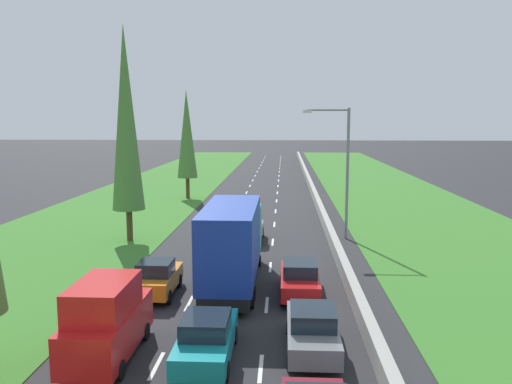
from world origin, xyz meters
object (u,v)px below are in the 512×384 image
(teal_sedan_centre_lane, at_px, (206,338))
(blue_box_truck_centre_lane, at_px, (233,243))
(orange_hatchback_left_lane, at_px, (157,278))
(grey_hatchback_centre_lane, at_px, (250,229))
(grey_sedan_right_lane, at_px, (312,329))
(red_sedan_right_lane, at_px, (300,278))
(poplar_tree_third, at_px, (187,135))
(poplar_tree_second, at_px, (126,119))
(street_light_mast, at_px, (343,164))
(red_van_left_lane, at_px, (107,320))

(teal_sedan_centre_lane, relative_size, blue_box_truck_centre_lane, 0.48)
(orange_hatchback_left_lane, distance_m, grey_hatchback_centre_lane, 11.85)
(teal_sedan_centre_lane, relative_size, grey_sedan_right_lane, 1.00)
(grey_sedan_right_lane, xyz_separation_m, red_sedan_right_lane, (-0.27, 5.99, 0.00))
(blue_box_truck_centre_lane, relative_size, poplar_tree_third, 0.83)
(red_sedan_right_lane, bearing_deg, poplar_tree_third, 109.93)
(grey_sedan_right_lane, bearing_deg, poplar_tree_third, 107.20)
(orange_hatchback_left_lane, bearing_deg, grey_sedan_right_lane, -38.85)
(poplar_tree_second, relative_size, poplar_tree_third, 1.28)
(teal_sedan_centre_lane, xyz_separation_m, grey_sedan_right_lane, (3.65, 0.94, 0.00))
(grey_hatchback_centre_lane, xyz_separation_m, red_sedan_right_lane, (3.04, -10.89, -0.02))
(grey_sedan_right_lane, relative_size, orange_hatchback_left_lane, 1.15)
(grey_sedan_right_lane, distance_m, street_light_mast, 18.74)
(grey_sedan_right_lane, distance_m, red_sedan_right_lane, 6.00)
(teal_sedan_centre_lane, distance_m, orange_hatchback_left_lane, 7.33)
(red_van_left_lane, height_order, street_light_mast, street_light_mast)
(grey_sedan_right_lane, relative_size, poplar_tree_second, 0.31)
(orange_hatchback_left_lane, distance_m, street_light_mast, 16.45)
(orange_hatchback_left_lane, bearing_deg, red_van_left_lane, -91.13)
(red_van_left_lane, height_order, orange_hatchback_left_lane, red_van_left_lane)
(blue_box_truck_centre_lane, distance_m, poplar_tree_third, 30.06)
(orange_hatchback_left_lane, relative_size, grey_hatchback_centre_lane, 1.00)
(street_light_mast, bearing_deg, blue_box_truck_centre_lane, -121.10)
(grey_sedan_right_lane, relative_size, poplar_tree_third, 0.40)
(orange_hatchback_left_lane, xyz_separation_m, poplar_tree_third, (-4.17, 30.34, 5.84))
(poplar_tree_second, distance_m, poplar_tree_third, 19.60)
(teal_sedan_centre_lane, distance_m, red_van_left_lane, 3.49)
(orange_hatchback_left_lane, relative_size, blue_box_truck_centre_lane, 0.41)
(red_sedan_right_lane, bearing_deg, blue_box_truck_centre_lane, 159.53)
(poplar_tree_second, bearing_deg, orange_hatchback_left_lane, -67.23)
(red_van_left_lane, relative_size, blue_box_truck_centre_lane, 0.52)
(poplar_tree_second, bearing_deg, grey_hatchback_centre_lane, 3.26)
(poplar_tree_second, xyz_separation_m, street_light_mast, (14.45, 1.56, -3.02))
(grey_hatchback_centre_lane, height_order, street_light_mast, street_light_mast)
(blue_box_truck_centre_lane, distance_m, poplar_tree_second, 13.59)
(blue_box_truck_centre_lane, relative_size, street_light_mast, 1.04)
(grey_sedan_right_lane, bearing_deg, poplar_tree_second, 125.00)
(teal_sedan_centre_lane, relative_size, grey_hatchback_centre_lane, 1.15)
(teal_sedan_centre_lane, relative_size, orange_hatchback_left_lane, 1.15)
(red_van_left_lane, distance_m, poplar_tree_second, 19.20)
(teal_sedan_centre_lane, xyz_separation_m, red_sedan_right_lane, (3.38, 6.94, 0.00))
(teal_sedan_centre_lane, distance_m, red_sedan_right_lane, 7.72)
(teal_sedan_centre_lane, height_order, grey_sedan_right_lane, same)
(teal_sedan_centre_lane, height_order, orange_hatchback_left_lane, orange_hatchback_left_lane)
(red_sedan_right_lane, height_order, street_light_mast, street_light_mast)
(blue_box_truck_centre_lane, bearing_deg, orange_hatchback_left_lane, -154.74)
(orange_hatchback_left_lane, bearing_deg, red_sedan_right_lane, 3.35)
(red_van_left_lane, bearing_deg, blue_box_truck_centre_lane, 66.59)
(teal_sedan_centre_lane, height_order, poplar_tree_third, poplar_tree_third)
(grey_sedan_right_lane, bearing_deg, red_sedan_right_lane, 92.55)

